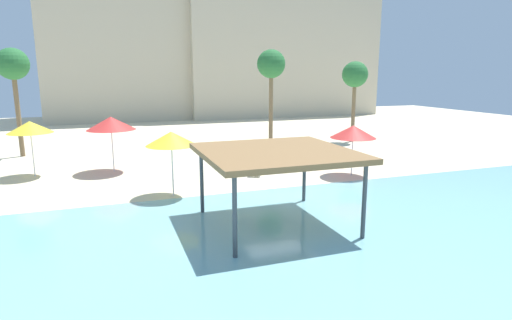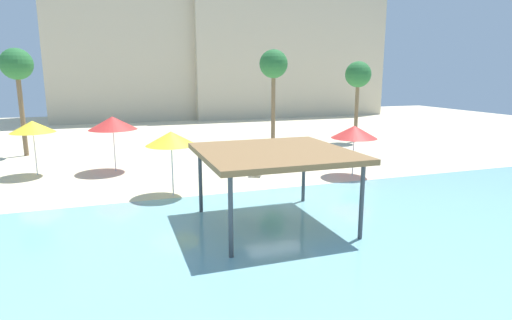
{
  "view_description": "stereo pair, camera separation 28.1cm",
  "coord_description": "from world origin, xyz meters",
  "views": [
    {
      "loc": [
        -6.63,
        -15.36,
        5.13
      ],
      "look_at": [
        -0.41,
        2.0,
        1.3
      ],
      "focal_mm": 29.6,
      "sensor_mm": 36.0,
      "label": 1
    },
    {
      "loc": [
        -6.36,
        -15.45,
        5.13
      ],
      "look_at": [
        -0.41,
        2.0,
        1.3
      ],
      "focal_mm": 29.6,
      "sensor_mm": 36.0,
      "label": 2
    }
  ],
  "objects": [
    {
      "name": "beach_umbrella_yellow_2",
      "position": [
        -10.17,
        7.91,
        2.49
      ],
      "size": [
        2.14,
        2.14,
        2.79
      ],
      "color": "silver",
      "rests_on": "ground"
    },
    {
      "name": "palm_tree_0",
      "position": [
        4.05,
        11.44,
        5.53
      ],
      "size": [
        1.9,
        1.9,
        6.65
      ],
      "color": "brown",
      "rests_on": "ground"
    },
    {
      "name": "beach_umbrella_red_0",
      "position": [
        4.97,
        2.63,
        2.24
      ],
      "size": [
        2.28,
        2.28,
        2.56
      ],
      "color": "silver",
      "rests_on": "ground"
    },
    {
      "name": "beach_umbrella_yellow_3",
      "position": [
        -4.12,
        2.04,
        2.45
      ],
      "size": [
        2.12,
        2.12,
        2.75
      ],
      "color": "silver",
      "rests_on": "ground"
    },
    {
      "name": "shade_pavilion",
      "position": [
        -1.37,
        -2.67,
        2.47
      ],
      "size": [
        4.87,
        4.87,
        2.61
      ],
      "color": "#42474C",
      "rests_on": "ground"
    },
    {
      "name": "palm_tree_1",
      "position": [
        -11.64,
        13.92,
        5.47
      ],
      "size": [
        1.9,
        1.9,
        6.59
      ],
      "color": "brown",
      "rests_on": "ground"
    },
    {
      "name": "ground_plane",
      "position": [
        0.0,
        0.0,
        0.0
      ],
      "size": [
        80.0,
        80.0,
        0.0
      ],
      "primitive_type": "plane",
      "color": "beige"
    },
    {
      "name": "palm_tree_2",
      "position": [
        10.95,
        12.02,
        4.87
      ],
      "size": [
        1.9,
        1.9,
        5.96
      ],
      "color": "brown",
      "rests_on": "ground"
    },
    {
      "name": "hotel_block_1",
      "position": [
        13.92,
        34.93,
        7.86
      ],
      "size": [
        23.02,
        10.88,
        15.72
      ],
      "primitive_type": "cube",
      "color": "beige",
      "rests_on": "ground"
    },
    {
      "name": "beach_umbrella_red_1",
      "position": [
        -6.37,
        7.62,
        2.56
      ],
      "size": [
        2.48,
        2.48,
        2.9
      ],
      "color": "silver",
      "rests_on": "ground"
    },
    {
      "name": "lounge_chair_0",
      "position": [
        5.13,
        8.04,
        0.33
      ],
      "size": [
        1.01,
        1.98,
        0.74
      ],
      "rotation": [
        0.0,
        0.0,
        -1.35
      ],
      "color": "white",
      "rests_on": "ground"
    },
    {
      "name": "lounge_chair_1",
      "position": [
        0.69,
        4.79,
        0.33
      ],
      "size": [
        1.43,
        1.95,
        0.74
      ],
      "rotation": [
        0.0,
        0.0,
        -2.07
      ],
      "color": "white",
      "rests_on": "ground"
    },
    {
      "name": "lagoon_water",
      "position": [
        0.0,
        -5.25,
        0.02
      ],
      "size": [
        44.0,
        13.5,
        0.04
      ],
      "primitive_type": "cube",
      "color": "#7AB7C1",
      "rests_on": "ground"
    },
    {
      "name": "hotel_block_0",
      "position": [
        -3.1,
        36.08,
        9.68
      ],
      "size": [
        18.68,
        11.04,
        19.35
      ],
      "primitive_type": "cube",
      "color": "beige",
      "rests_on": "ground"
    },
    {
      "name": "lounge_chair_2",
      "position": [
        4.9,
        5.95,
        0.33
      ],
      "size": [
        1.02,
        1.98,
        0.74
      ],
      "rotation": [
        0.0,
        0.0,
        -1.8
      ],
      "color": "white",
      "rests_on": "ground"
    }
  ]
}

